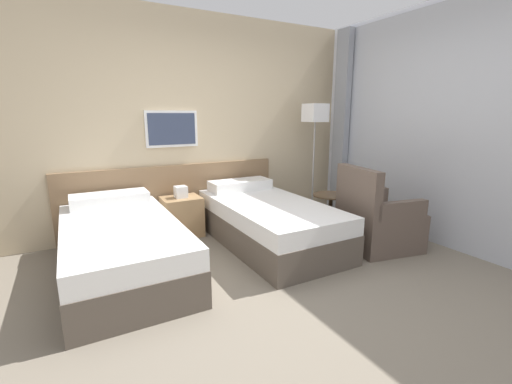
# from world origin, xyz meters

# --- Properties ---
(ground_plane) EXTENTS (16.00, 16.00, 0.00)m
(ground_plane) POSITION_xyz_m (0.00, 0.00, 0.00)
(ground_plane) COLOR slate
(wall_headboard) EXTENTS (10.00, 0.10, 2.70)m
(wall_headboard) POSITION_xyz_m (-0.02, 2.08, 1.30)
(wall_headboard) COLOR #C6B28E
(wall_headboard) RESTS_ON ground_plane
(wall_window) EXTENTS (0.21, 4.55, 2.70)m
(wall_window) POSITION_xyz_m (2.17, -0.12, 1.34)
(wall_window) COLOR white
(wall_window) RESTS_ON ground_plane
(bed_near_door) EXTENTS (1.00, 1.95, 0.63)m
(bed_near_door) POSITION_xyz_m (-1.17, 1.05, 0.26)
(bed_near_door) COLOR brown
(bed_near_door) RESTS_ON ground_plane
(bed_near_window) EXTENTS (1.00, 1.95, 0.63)m
(bed_near_window) POSITION_xyz_m (0.42, 1.05, 0.26)
(bed_near_window) COLOR brown
(bed_near_window) RESTS_ON ground_plane
(nightstand) EXTENTS (0.46, 0.38, 0.62)m
(nightstand) POSITION_xyz_m (-0.38, 1.78, 0.25)
(nightstand) COLOR #9E7A51
(nightstand) RESTS_ON ground_plane
(floor_lamp) EXTENTS (0.27, 0.27, 1.61)m
(floor_lamp) POSITION_xyz_m (1.51, 1.62, 1.38)
(floor_lamp) COLOR #9E9993
(floor_lamp) RESTS_ON ground_plane
(side_table) EXTENTS (0.44, 0.44, 0.50)m
(side_table) POSITION_xyz_m (1.28, 0.96, 0.35)
(side_table) COLOR brown
(side_table) RESTS_ON ground_plane
(armchair) EXTENTS (0.84, 0.83, 0.92)m
(armchair) POSITION_xyz_m (1.42, 0.35, 0.29)
(armchair) COLOR brown
(armchair) RESTS_ON ground_plane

